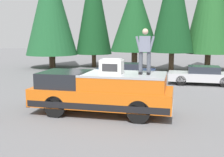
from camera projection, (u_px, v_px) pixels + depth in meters
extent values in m
plane|color=slate|center=(99.00, 110.00, 11.66)|extent=(90.00, 90.00, 0.00)
cube|color=orange|center=(102.00, 96.00, 11.08)|extent=(2.00, 5.50, 0.70)
cube|color=black|center=(102.00, 101.00, 11.11)|extent=(2.01, 5.39, 0.24)
cube|color=black|center=(66.00, 79.00, 11.32)|extent=(1.84, 1.87, 0.60)
cube|color=orange|center=(124.00, 82.00, 10.79)|extent=(1.92, 3.19, 0.52)
cube|color=#A8AAAF|center=(124.00, 74.00, 10.74)|extent=(1.94, 3.19, 0.08)
cube|color=#232326|center=(40.00, 99.00, 11.73)|extent=(1.96, 0.16, 0.20)
cube|color=#B2B5BA|center=(171.00, 107.00, 10.51)|extent=(1.96, 0.16, 0.20)
cylinder|color=black|center=(56.00, 106.00, 10.67)|extent=(0.30, 0.84, 0.84)
cylinder|color=black|center=(72.00, 97.00, 12.30)|extent=(0.30, 0.84, 0.84)
cylinder|color=black|center=(139.00, 111.00, 9.95)|extent=(0.30, 0.84, 0.84)
cylinder|color=black|center=(144.00, 101.00, 11.58)|extent=(0.30, 0.84, 0.84)
cube|color=white|center=(112.00, 67.00, 10.64)|extent=(0.64, 0.84, 0.52)
cube|color=#2D2D30|center=(110.00, 68.00, 10.33)|extent=(0.01, 0.59, 0.29)
cube|color=#99999E|center=(112.00, 59.00, 10.59)|extent=(0.58, 0.76, 0.04)
cylinder|color=#4C515B|center=(149.00, 63.00, 10.39)|extent=(0.15, 0.15, 0.84)
cube|color=black|center=(148.00, 73.00, 10.41)|extent=(0.26, 0.11, 0.08)
cylinder|color=#4C515B|center=(141.00, 63.00, 10.46)|extent=(0.15, 0.15, 0.84)
cube|color=black|center=(140.00, 73.00, 10.48)|extent=(0.26, 0.11, 0.08)
cube|color=gray|center=(145.00, 44.00, 10.32)|extent=(0.24, 0.40, 0.58)
sphere|color=beige|center=(145.00, 32.00, 10.25)|extent=(0.22, 0.22, 0.22)
cylinder|color=gray|center=(152.00, 44.00, 10.23)|extent=(0.09, 0.23, 0.58)
cylinder|color=gray|center=(138.00, 44.00, 10.34)|extent=(0.09, 0.23, 0.58)
cube|color=silver|center=(202.00, 77.00, 17.61)|extent=(1.64, 4.10, 0.50)
cube|color=#282D38|center=(204.00, 69.00, 17.52)|extent=(1.31, 1.89, 0.42)
cylinder|color=black|center=(181.00, 81.00, 17.24)|extent=(0.20, 0.62, 0.62)
cylinder|color=black|center=(181.00, 77.00, 18.62)|extent=(0.20, 0.62, 0.62)
cylinder|color=black|center=(221.00, 78.00, 18.04)|extent=(0.20, 0.62, 0.62)
cube|color=navy|center=(125.00, 73.00, 19.47)|extent=(1.64, 4.10, 0.50)
cube|color=#282D38|center=(127.00, 66.00, 19.38)|extent=(1.31, 1.89, 0.42)
cylinder|color=black|center=(105.00, 76.00, 19.10)|extent=(0.20, 0.62, 0.62)
cylinder|color=black|center=(110.00, 73.00, 20.48)|extent=(0.20, 0.62, 0.62)
cylinder|color=black|center=(142.00, 77.00, 18.52)|extent=(0.20, 0.62, 0.62)
cylinder|color=black|center=(145.00, 74.00, 19.90)|extent=(0.20, 0.62, 0.62)
cylinder|color=#4C3826|center=(207.00, 62.00, 24.57)|extent=(0.49, 0.49, 1.49)
cylinder|color=#4C3826|center=(171.00, 62.00, 23.94)|extent=(0.43, 0.43, 1.63)
cone|color=#14421E|center=(173.00, 1.00, 23.15)|extent=(3.62, 3.62, 8.51)
cylinder|color=#4C3826|center=(134.00, 60.00, 25.13)|extent=(0.52, 0.52, 1.63)
cone|color=#194C23|center=(135.00, 15.00, 24.51)|extent=(4.32, 4.32, 6.30)
cylinder|color=#4C3826|center=(94.00, 60.00, 27.13)|extent=(0.41, 0.41, 1.26)
cone|color=#14421E|center=(93.00, 4.00, 26.30)|extent=(3.44, 3.44, 9.33)
cylinder|color=#4C3826|center=(52.00, 61.00, 26.48)|extent=(0.57, 0.57, 1.22)
cone|color=#1E562D|center=(50.00, 6.00, 25.68)|extent=(4.77, 4.77, 8.95)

